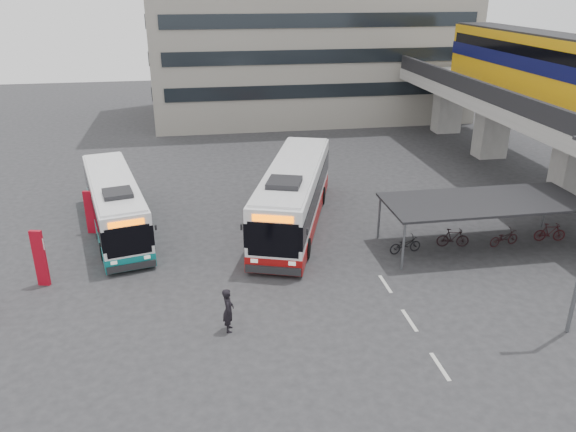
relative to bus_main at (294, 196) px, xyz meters
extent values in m
plane|color=#28282B|center=(0.43, -7.35, -1.73)|extent=(120.00, 120.00, 0.00)
cube|color=gray|center=(17.43, 0.65, 0.57)|extent=(2.20, 1.60, 4.60)
cube|color=gray|center=(17.43, 10.65, 0.57)|extent=(2.20, 1.60, 4.60)
cube|color=gray|center=(17.43, 18.65, 0.57)|extent=(2.20, 1.60, 4.60)
cube|color=gray|center=(17.43, 4.65, 3.32)|extent=(8.00, 32.00, 0.90)
cube|color=black|center=(13.68, 4.65, 4.32)|extent=(0.35, 32.00, 1.10)
cube|color=#CD900C|center=(17.43, 5.78, 5.87)|extent=(2.90, 20.00, 3.90)
cube|color=#0A0C3C|center=(17.43, 5.78, 6.07)|extent=(2.98, 20.02, 0.90)
cube|color=black|center=(17.43, 5.78, 6.87)|extent=(2.96, 19.20, 0.70)
cube|color=black|center=(17.43, 5.78, 7.82)|extent=(2.70, 19.60, 0.25)
cylinder|color=#595B60|center=(4.13, -2.55, -0.53)|extent=(0.12, 0.12, 2.40)
cylinder|color=#595B60|center=(13.73, -2.55, -0.53)|extent=(0.12, 0.12, 2.40)
cylinder|color=#595B60|center=(4.13, -6.15, -0.53)|extent=(0.12, 0.12, 2.40)
cube|color=black|center=(8.93, -4.35, 0.75)|extent=(10.00, 4.00, 0.12)
imported|color=black|center=(4.93, -4.35, -1.28)|extent=(1.71, 0.60, 0.90)
imported|color=black|center=(7.60, -4.35, -1.23)|extent=(1.66, 0.47, 1.00)
imported|color=black|center=(10.26, -4.35, -1.28)|extent=(1.71, 0.60, 0.90)
imported|color=black|center=(12.93, -4.35, -1.23)|extent=(1.66, 0.47, 1.00)
cube|color=beige|center=(2.93, -13.35, -1.72)|extent=(0.15, 1.60, 0.01)
cube|color=beige|center=(2.93, -10.35, -1.72)|extent=(0.15, 1.60, 0.01)
cube|color=beige|center=(2.93, -7.35, -1.72)|extent=(0.15, 1.60, 0.01)
cube|color=white|center=(0.01, 0.02, 0.18)|extent=(6.54, 12.74, 2.88)
cube|color=maroon|center=(0.01, 0.02, -1.15)|extent=(6.59, 12.79, 0.78)
cube|color=black|center=(0.01, 0.02, 0.31)|extent=(6.60, 12.78, 1.20)
cube|color=#FF6300|center=(-2.00, -5.93, 1.25)|extent=(1.79, 0.67, 0.31)
cube|color=black|center=(-1.00, -2.96, 1.85)|extent=(2.05, 2.10, 0.29)
cylinder|color=black|center=(-2.47, -3.39, -1.21)|extent=(0.63, 1.09, 1.05)
cylinder|color=black|center=(2.32, 2.95, -1.21)|extent=(0.63, 1.09, 1.05)
cube|color=white|center=(-9.69, 0.89, -0.08)|extent=(4.64, 11.05, 2.48)
cube|color=#0B6A6B|center=(-9.69, 0.89, -1.23)|extent=(4.69, 11.10, 0.68)
cube|color=black|center=(-9.69, 0.89, 0.03)|extent=(4.70, 11.08, 1.04)
cube|color=#FF6300|center=(-8.49, -4.38, 0.84)|extent=(1.59, 0.44, 0.27)
cube|color=black|center=(-9.09, -1.74, 1.35)|extent=(1.66, 1.71, 0.25)
cylinder|color=black|center=(-9.96, -2.72, -1.28)|extent=(0.46, 0.94, 0.90)
cylinder|color=black|center=(-9.32, 4.08, -1.28)|extent=(0.46, 0.94, 0.90)
imported|color=black|center=(-4.32, -9.81, -0.81)|extent=(0.49, 0.70, 1.83)
cube|color=#A0091A|center=(-12.30, -4.82, -0.39)|extent=(0.56, 0.29, 2.68)
cube|color=white|center=(-12.30, -4.82, 0.31)|extent=(0.57, 0.18, 0.54)
cube|color=#A0091A|center=(-11.01, 0.74, -0.52)|extent=(0.50, 0.26, 2.41)
cube|color=white|center=(-11.01, 0.74, 0.11)|extent=(0.52, 0.16, 0.48)
camera|label=1|loc=(-5.15, -28.57, 10.94)|focal=35.00mm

